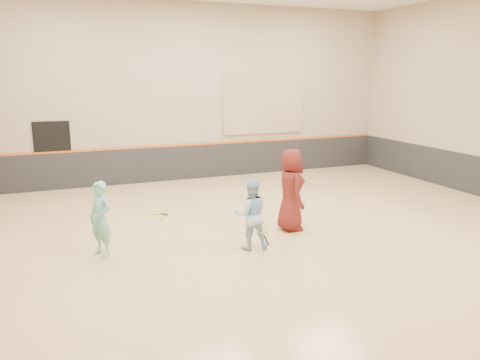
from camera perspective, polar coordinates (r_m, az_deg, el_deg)
name	(u,v)px	position (r m, az deg, el deg)	size (l,w,h in m)	color
room	(260,196)	(11.06, 2.47, -1.98)	(15.04, 12.04, 6.22)	tan
wainscot_back	(191,162)	(16.60, -5.96, 2.19)	(14.90, 0.04, 1.20)	#232326
accent_stripe	(191,145)	(16.49, -6.00, 4.30)	(14.90, 0.03, 0.06)	#D85914
acoustic_panel	(264,106)	(17.31, 2.98, 9.01)	(3.20, 0.08, 2.00)	tan
doorway	(53,156)	(15.94, -21.79, 2.73)	(1.10, 0.05, 2.20)	black
girl	(100,219)	(9.88, -16.64, -4.56)	(0.56, 0.37, 1.55)	#74C9B6
instructor	(251,214)	(9.82, 1.34, -4.19)	(0.74, 0.58, 1.52)	#9CCEF2
young_man	(291,190)	(11.06, 6.21, -1.19)	(0.95, 0.62, 1.94)	#5C1A15
held_racket	(261,227)	(9.82, 2.53, -5.72)	(0.43, 0.43, 0.59)	gold
spare_racket	(157,212)	(12.69, -10.12, -3.87)	(0.71, 0.71, 0.07)	#A2CC2C
ball_under_racket	(267,232)	(10.98, 3.25, -6.35)	(0.07, 0.07, 0.07)	#CAEC37
ball_in_hand	(303,178)	(10.99, 7.71, 0.26)	(0.07, 0.07, 0.07)	#C1D431
ball_beside_spare	(161,218)	(12.15, -9.59, -4.61)	(0.07, 0.07, 0.07)	#CBE635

